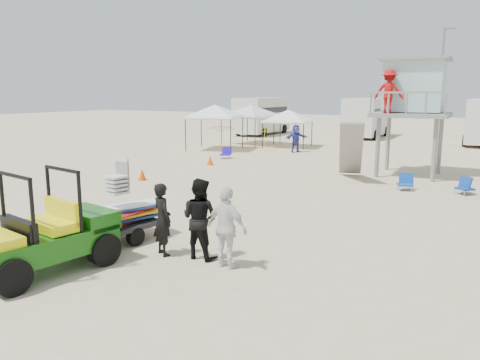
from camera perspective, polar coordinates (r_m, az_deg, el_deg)
The scene contains 21 objects.
ground at distance 11.11m, azimuth -9.85°, elevation -8.88°, with size 140.00×140.00×0.00m, color beige.
utility_cart at distance 10.44m, azimuth -23.11°, elevation -5.25°, with size 1.85×2.96×2.10m.
surf_trailer at distance 12.01m, azimuth -14.26°, elevation -3.81°, with size 1.46×2.26×1.85m.
man_left at distance 10.81m, azimuth -9.43°, elevation -4.76°, with size 0.61×0.40×1.68m, color black.
man_mid at distance 10.50m, azimuth -4.93°, elevation -4.69°, with size 0.89×0.69×1.83m, color black.
man_right at distance 9.88m, azimuth -1.60°, elevation -5.87°, with size 1.03×0.43×1.75m, color white.
lifeguard_tower at distance 22.41m, azimuth 20.17°, elevation 10.19°, with size 3.20×3.20×5.07m.
canopy_white_a at distance 30.78m, azimuth -3.09°, elevation 8.89°, with size 3.79×3.79×3.33m.
canopy_white_b at distance 34.19m, azimuth 1.35°, elevation 8.89°, with size 3.75×3.75×3.23m.
canopy_white_c at distance 32.49m, azimuth 5.90°, elevation 8.28°, with size 3.37×3.37×2.96m.
umbrella_a at distance 28.97m, azimuth -2.34°, elevation 5.04°, with size 1.94×1.98×1.78m, color red.
umbrella_b at distance 30.03m, azimuth 3.04°, elevation 5.04°, with size 1.73×1.76×1.59m, color #FFFC16.
cone_near at distance 20.38m, azimuth -11.84°, elevation 0.67°, with size 0.34×0.34×0.50m, color #E24A07.
cone_far at distance 24.26m, azimuth -3.67°, elevation 2.42°, with size 0.34×0.34×0.50m, color #FF4D08.
beach_chair_a at distance 26.75m, azimuth -1.71°, elevation 3.33°, with size 0.67×0.72×0.64m.
beach_chair_b at distance 19.03m, azimuth 19.53°, elevation -0.22°, with size 0.69×0.75×0.64m.
beach_chair_c at distance 19.11m, azimuth 25.74°, elevation -0.62°, with size 0.74×0.86×0.64m.
rv_far_left at distance 42.48m, azimuth 2.69°, elevation 8.01°, with size 2.64×6.80×3.25m.
rv_mid_left at distance 40.84m, azimuth 15.16°, elevation 7.56°, with size 2.65×6.50×3.25m.
light_pole_left at distance 35.34m, azimuth 23.20°, elevation 10.25°, with size 0.14×0.14×8.00m, color slate.
distant_beachgoers at distance 27.42m, azimuth 20.63°, elevation 4.06°, with size 17.00×19.57×1.83m.
Camera 1 is at (6.60, -8.15, 3.66)m, focal length 35.00 mm.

